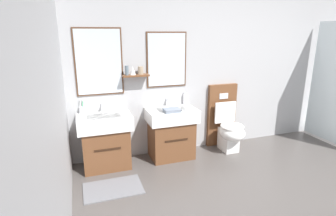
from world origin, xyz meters
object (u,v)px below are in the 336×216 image
(soap_dispenser, at_px, (185,99))
(toilet, at_px, (226,126))
(folded_hand_towel, at_px, (172,110))
(vanity_sink_right, at_px, (171,132))
(toothbrush_cup, at_px, (82,110))
(vanity_sink_left, at_px, (106,140))

(soap_dispenser, bearing_deg, toilet, -14.93)
(soap_dispenser, bearing_deg, folded_hand_towel, -134.80)
(vanity_sink_right, distance_m, toothbrush_cup, 1.28)
(vanity_sink_right, relative_size, toothbrush_cup, 3.60)
(folded_hand_towel, bearing_deg, toothbrush_cup, 165.02)
(toilet, xyz_separation_m, toothbrush_cup, (-2.12, 0.16, 0.41))
(soap_dispenser, relative_size, folded_hand_towel, 0.86)
(vanity_sink_left, distance_m, soap_dispenser, 1.30)
(folded_hand_towel, bearing_deg, soap_dispenser, 45.20)
(toothbrush_cup, bearing_deg, vanity_sink_left, -31.79)
(toilet, bearing_deg, soap_dispenser, 165.07)
(vanity_sink_right, xyz_separation_m, folded_hand_towel, (-0.04, -0.15, 0.37))
(toothbrush_cup, height_order, soap_dispenser, toothbrush_cup)
(vanity_sink_right, distance_m, folded_hand_towel, 0.40)
(toothbrush_cup, bearing_deg, folded_hand_towel, -14.98)
(toilet, bearing_deg, folded_hand_towel, -171.10)
(vanity_sink_right, height_order, folded_hand_towel, folded_hand_towel)
(vanity_sink_left, height_order, soap_dispenser, soap_dispenser)
(vanity_sink_left, distance_m, toilet, 1.86)
(vanity_sink_left, height_order, folded_hand_towel, folded_hand_towel)
(toothbrush_cup, bearing_deg, toilet, -4.34)
(vanity_sink_left, relative_size, toothbrush_cup, 3.60)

